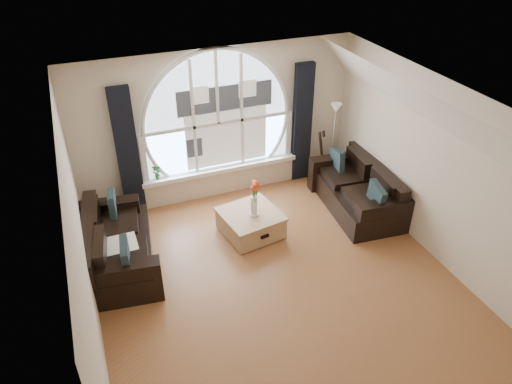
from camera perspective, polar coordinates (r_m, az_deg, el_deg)
name	(u,v)px	position (r m, az deg, el deg)	size (l,w,h in m)	color
ground	(279,284)	(7.16, 2.68, -10.75)	(5.00, 5.50, 0.01)	brown
ceiling	(285,111)	(5.66, 3.38, 9.54)	(5.00, 5.50, 0.01)	silver
wall_back	(217,125)	(8.57, -4.57, 7.92)	(5.00, 0.01, 2.70)	beige
wall_front	(412,376)	(4.63, 17.85, -19.92)	(5.00, 0.01, 2.70)	beige
wall_left	(82,252)	(5.92, -19.86, -6.71)	(0.01, 5.50, 2.70)	beige
wall_right	(437,172)	(7.56, 20.59, 2.23)	(0.01, 5.50, 2.70)	beige
attic_slope	(434,111)	(6.95, 20.26, 8.92)	(0.92, 5.50, 0.72)	silver
arched_window	(217,111)	(8.43, -4.59, 9.54)	(2.60, 0.06, 2.15)	silver
window_sill	(221,169)	(8.86, -4.15, 2.74)	(2.90, 0.22, 0.08)	white
window_frame	(218,111)	(8.40, -4.53, 9.47)	(2.76, 0.08, 2.15)	white
neighbor_house	(226,116)	(8.50, -3.55, 8.89)	(1.70, 0.02, 1.50)	silver
curtain_left	(128,153)	(8.28, -14.90, 4.41)	(0.35, 0.12, 2.30)	black
curtain_right	(302,124)	(9.09, 5.46, 8.01)	(0.35, 0.12, 2.30)	black
sofa_left	(118,243)	(7.50, -15.97, -5.85)	(0.94, 1.89, 0.84)	black
sofa_right	(357,189)	(8.63, 11.76, 0.30)	(0.93, 1.87, 0.83)	black
coffee_chest	(251,222)	(7.95, -0.63, -3.57)	(0.90, 0.90, 0.44)	#A77F54
throw_blanket	(119,250)	(7.21, -15.88, -6.61)	(0.55, 0.55, 0.10)	silver
vase_flowers	(254,195)	(7.58, -0.25, -0.31)	(0.24, 0.24, 0.70)	white
floor_lamp	(333,144)	(9.19, 9.03, 5.60)	(0.24, 0.24, 1.60)	#B2B2B2
guitar	(319,154)	(9.39, 7.44, 4.49)	(0.36, 0.24, 1.06)	olive
potted_plant	(156,172)	(8.56, -11.65, 2.31)	(0.15, 0.10, 0.28)	#1E6023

